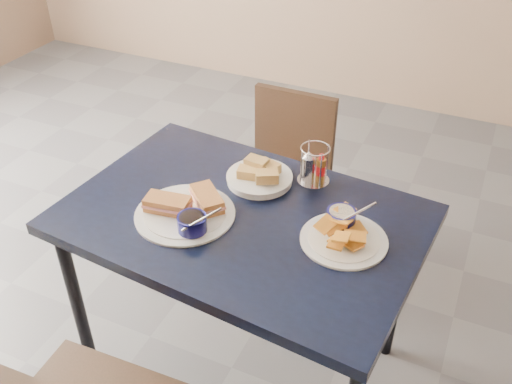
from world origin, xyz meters
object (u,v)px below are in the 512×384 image
at_px(condiment_caddy, 313,167).
at_px(chair_far, 286,168).
at_px(sandwich_plate, 187,210).
at_px(plantain_plate, 343,231).
at_px(dining_table, 242,232).
at_px(bread_basket, 260,176).

bearing_deg(condiment_caddy, chair_far, 120.63).
relative_size(chair_far, condiment_caddy, 5.80).
height_order(sandwich_plate, plantain_plate, same).
distance_m(plantain_plate, condiment_caddy, 0.31).
relative_size(dining_table, chair_far, 1.50).
bearing_deg(condiment_caddy, dining_table, -116.88).
height_order(sandwich_plate, bread_basket, sandwich_plate).
xyz_separation_m(sandwich_plate, condiment_caddy, (0.29, 0.35, 0.03)).
distance_m(dining_table, bread_basket, 0.22).
xyz_separation_m(plantain_plate, condiment_caddy, (-0.18, 0.24, 0.04)).
distance_m(plantain_plate, bread_basket, 0.38).
height_order(sandwich_plate, condiment_caddy, condiment_caddy).
bearing_deg(chair_far, sandwich_plate, -91.20).
xyz_separation_m(sandwich_plate, plantain_plate, (0.47, 0.11, -0.00)).
distance_m(bread_basket, condiment_caddy, 0.18).
distance_m(chair_far, bread_basket, 0.64).
xyz_separation_m(chair_far, condiment_caddy, (0.27, -0.46, 0.35)).
bearing_deg(sandwich_plate, plantain_plate, 12.51).
xyz_separation_m(chair_far, plantain_plate, (0.46, -0.70, 0.32)).
height_order(dining_table, bread_basket, bread_basket).
bearing_deg(plantain_plate, sandwich_plate, -167.49).
distance_m(sandwich_plate, condiment_caddy, 0.45).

